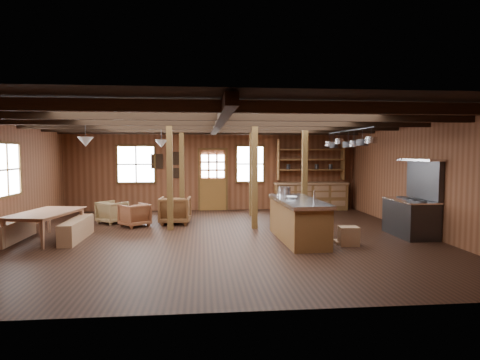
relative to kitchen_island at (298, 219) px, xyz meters
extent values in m
cube|color=black|center=(-1.80, 0.52, -0.49)|extent=(10.00, 9.00, 0.02)
cube|color=black|center=(-1.80, 0.52, 2.33)|extent=(10.00, 9.00, 0.02)
cube|color=brown|center=(3.21, 0.52, 0.92)|extent=(0.02, 9.00, 2.80)
cube|color=brown|center=(-1.80, 5.03, 0.92)|extent=(10.00, 0.02, 2.80)
cube|color=brown|center=(-1.80, -3.99, 0.92)|extent=(10.00, 0.02, 2.80)
cube|color=black|center=(-1.80, -2.98, 2.20)|extent=(9.80, 0.12, 0.18)
cube|color=black|center=(-1.80, -1.48, 2.20)|extent=(9.80, 0.12, 0.18)
cube|color=black|center=(-1.80, 0.02, 2.20)|extent=(9.80, 0.12, 0.18)
cube|color=black|center=(-1.80, 1.52, 2.20)|extent=(9.80, 0.12, 0.18)
cube|color=black|center=(-1.80, 3.02, 2.20)|extent=(9.80, 0.12, 0.18)
cube|color=black|center=(-1.80, 4.32, 2.20)|extent=(9.80, 0.12, 0.18)
cube|color=black|center=(-1.80, 0.52, 2.20)|extent=(0.18, 8.82, 0.18)
cube|color=#3F2912|center=(-3.00, 1.52, 0.92)|extent=(0.15, 0.15, 2.80)
cube|color=#3F2912|center=(-2.80, 3.72, 0.92)|extent=(0.15, 0.15, 2.80)
cube|color=#3F2912|center=(-0.80, 1.52, 0.92)|extent=(0.15, 0.15, 2.80)
cube|color=#3F2912|center=(-0.60, 3.72, 0.92)|extent=(0.15, 0.15, 2.80)
cube|color=#3F2912|center=(0.80, 2.52, 0.92)|extent=(0.15, 0.15, 2.80)
cube|color=brown|center=(-1.80, 4.97, 0.07)|extent=(0.90, 0.06, 1.10)
cube|color=#3F2912|center=(-2.28, 4.97, 0.57)|extent=(0.06, 0.08, 2.10)
cube|color=#3F2912|center=(-1.32, 4.97, 0.57)|extent=(0.06, 0.08, 2.10)
cube|color=#3F2912|center=(-1.80, 4.97, 1.64)|extent=(1.02, 0.08, 0.06)
cube|color=white|center=(-1.80, 4.97, 1.07)|extent=(0.84, 0.02, 0.90)
cube|color=white|center=(-4.40, 4.98, 1.12)|extent=(1.20, 0.02, 1.20)
cube|color=#3F2912|center=(-4.40, 4.98, 1.12)|extent=(1.32, 0.06, 1.32)
cube|color=white|center=(-0.50, 4.98, 1.12)|extent=(0.90, 0.02, 1.20)
cube|color=#3F2912|center=(-0.50, 4.98, 1.12)|extent=(1.02, 0.06, 1.32)
cube|color=white|center=(-6.76, 1.02, 1.12)|extent=(0.02, 1.20, 1.20)
cube|color=#3F2912|center=(-6.76, 1.02, 1.12)|extent=(0.14, 1.24, 1.32)
cube|color=beige|center=(-3.10, 4.98, 1.32)|extent=(0.50, 0.03, 0.40)
cube|color=black|center=(-3.10, 4.97, 1.32)|extent=(0.55, 0.02, 0.45)
cube|color=beige|center=(-3.70, 4.98, 1.22)|extent=(0.35, 0.03, 0.45)
cube|color=black|center=(-3.70, 4.97, 1.22)|extent=(0.40, 0.02, 0.50)
cube|color=beige|center=(-3.10, 4.98, 0.82)|extent=(0.40, 0.03, 0.30)
cube|color=black|center=(-3.10, 4.97, 0.82)|extent=(0.45, 0.02, 0.35)
cube|color=brown|center=(1.60, 4.72, -0.03)|extent=(2.50, 0.55, 0.90)
cube|color=#936443|center=(1.60, 4.70, 0.45)|extent=(2.55, 0.60, 0.06)
cube|color=brown|center=(1.60, 4.77, 0.92)|extent=(2.30, 0.35, 0.04)
cube|color=brown|center=(1.60, 4.77, 1.27)|extent=(2.30, 0.35, 0.04)
cube|color=brown|center=(1.60, 4.77, 1.62)|extent=(2.30, 0.35, 0.04)
cube|color=brown|center=(0.45, 4.77, 1.27)|extent=(0.04, 0.35, 1.40)
cube|color=brown|center=(2.75, 4.77, 1.27)|extent=(0.04, 0.35, 1.40)
cylinder|color=#323235|center=(-4.80, 0.52, 2.10)|extent=(0.02, 0.02, 0.45)
cone|color=silver|center=(-4.80, 0.52, 1.77)|extent=(0.36, 0.36, 0.22)
cylinder|color=#323235|center=(-3.30, 2.52, 2.10)|extent=(0.02, 0.02, 0.45)
cone|color=silver|center=(-3.30, 2.52, 1.77)|extent=(0.36, 0.36, 0.22)
cylinder|color=#323235|center=(1.46, 0.82, 2.07)|extent=(0.04, 3.00, 0.04)
cylinder|color=#323235|center=(1.46, -0.53, 1.97)|extent=(0.01, 0.01, 0.21)
cylinder|color=silver|center=(1.46, -0.53, 1.79)|extent=(0.26, 0.26, 0.14)
cylinder|color=#323235|center=(1.45, -0.08, 1.95)|extent=(0.01, 0.01, 0.25)
cylinder|color=#323235|center=(1.45, -0.08, 1.76)|extent=(0.27, 0.27, 0.14)
cylinder|color=#323235|center=(1.43, 0.37, 1.94)|extent=(0.01, 0.01, 0.27)
cylinder|color=silver|center=(1.43, 0.37, 1.73)|extent=(0.20, 0.20, 0.14)
cylinder|color=#323235|center=(1.46, 0.82, 1.93)|extent=(0.01, 0.01, 0.28)
cylinder|color=#323235|center=(1.46, 0.82, 1.72)|extent=(0.28, 0.28, 0.14)
cylinder|color=#323235|center=(1.37, 1.27, 1.98)|extent=(0.01, 0.01, 0.18)
cylinder|color=silver|center=(1.37, 1.27, 1.82)|extent=(0.22, 0.22, 0.14)
cylinder|color=#323235|center=(1.38, 1.72, 1.93)|extent=(0.01, 0.01, 0.28)
cylinder|color=#323235|center=(1.38, 1.72, 1.72)|extent=(0.23, 0.23, 0.14)
cylinder|color=#323235|center=(1.42, 2.17, 1.96)|extent=(0.01, 0.01, 0.23)
cylinder|color=silver|center=(1.42, 2.17, 1.77)|extent=(0.26, 0.26, 0.14)
cube|color=brown|center=(0.00, 0.00, -0.05)|extent=(0.88, 2.43, 0.86)
cube|color=silver|center=(0.00, 0.00, 0.42)|extent=(0.96, 2.53, 0.08)
cylinder|color=#323235|center=(0.00, -0.60, 0.42)|extent=(0.44, 0.44, 0.06)
cylinder|color=silver|center=(0.20, -0.60, 0.57)|extent=(0.03, 0.03, 0.30)
cube|color=#936443|center=(0.97, -0.61, -0.27)|extent=(0.48, 0.36, 0.41)
cube|color=#323235|center=(2.80, 0.20, -0.06)|extent=(0.75, 1.41, 0.84)
cube|color=silver|center=(2.80, 0.20, 0.39)|extent=(0.77, 1.43, 0.04)
cube|color=#323235|center=(3.12, 0.20, 0.88)|extent=(0.12, 1.41, 0.94)
cube|color=silver|center=(3.00, 0.20, 1.35)|extent=(0.40, 1.50, 0.05)
imported|color=#8D5C40|center=(-5.70, 0.54, -0.15)|extent=(1.37, 2.03, 0.66)
cube|color=#936443|center=(-6.45, 0.54, -0.24)|extent=(0.32, 1.71, 0.47)
cube|color=#936443|center=(-5.06, 0.54, -0.24)|extent=(0.32, 1.71, 0.47)
imported|color=brown|center=(-4.00, 2.09, -0.17)|extent=(0.95, 0.95, 0.62)
imported|color=brown|center=(-2.93, 2.38, -0.09)|extent=(0.88, 0.90, 0.77)
imported|color=brown|center=(-4.72, 2.69, -0.16)|extent=(0.95, 0.96, 0.63)
cylinder|color=silver|center=(-0.13, 0.96, 0.56)|extent=(0.33, 0.33, 0.20)
imported|color=silver|center=(-0.12, 0.13, 0.49)|extent=(0.26, 0.26, 0.06)
camera|label=1|loc=(-2.18, -8.89, 1.54)|focal=30.00mm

